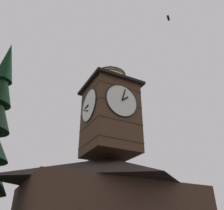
{
  "coord_description": "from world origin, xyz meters",
  "views": [
    {
      "loc": [
        10.42,
        14.87,
        1.65
      ],
      "look_at": [
        1.18,
        -2.4,
        12.1
      ],
      "focal_mm": 38.48,
      "sensor_mm": 36.0,
      "label": 1
    }
  ],
  "objects": [
    {
      "name": "flying_bird_high",
      "position": [
        -2.44,
        2.62,
        20.46
      ],
      "size": [
        0.68,
        0.6,
        0.16
      ],
      "color": "black"
    },
    {
      "name": "pine_tree_behind",
      "position": [
        -0.61,
        -7.86,
        7.96
      ],
      "size": [
        5.93,
        5.93,
        17.99
      ],
      "color": "#473323",
      "rests_on": "ground_plane"
    },
    {
      "name": "moon",
      "position": [
        -12.26,
        -30.89,
        15.44
      ],
      "size": [
        1.91,
        1.91,
        1.91
      ],
      "color": "silver"
    },
    {
      "name": "clock_tower",
      "position": [
        1.55,
        -2.09,
        11.18
      ],
      "size": [
        4.74,
        4.74,
        9.11
      ],
      "color": "#4C3323",
      "rests_on": "building_main"
    },
    {
      "name": "building_main",
      "position": [
        1.22,
        -2.74,
        3.68
      ],
      "size": [
        13.63,
        9.59,
        7.18
      ],
      "color": "#462E24",
      "rests_on": "ground_plane"
    }
  ]
}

